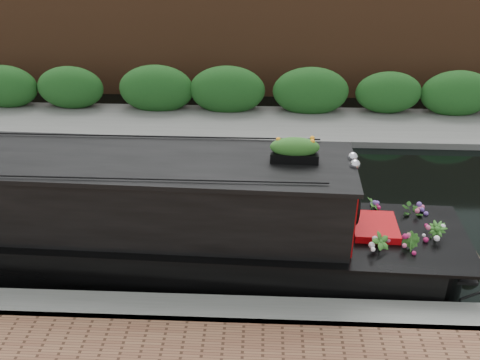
{
  "coord_description": "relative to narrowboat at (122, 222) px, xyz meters",
  "views": [
    {
      "loc": [
        1.04,
        -9.41,
        5.83
      ],
      "look_at": [
        0.64,
        -0.6,
        0.98
      ],
      "focal_mm": 40.0,
      "sensor_mm": 36.0,
      "label": 1
    }
  ],
  "objects": [
    {
      "name": "rope_fender",
      "position": [
        6.0,
        0.0,
        -0.61
      ],
      "size": [
        0.33,
        0.37,
        0.33
      ],
      "primitive_type": "cylinder",
      "rotation": [
        1.57,
        0.0,
        0.0
      ],
      "color": "brown",
      "rests_on": "ground"
    },
    {
      "name": "narrowboat",
      "position": [
        0.0,
        0.0,
        0.0
      ],
      "size": [
        11.17,
        2.3,
        2.62
      ],
      "rotation": [
        0.0,
        0.0,
        -0.03
      ],
      "color": "black",
      "rests_on": "ground"
    },
    {
      "name": "far_bank_path",
      "position": [
        1.33,
        6.03,
        -0.78
      ],
      "size": [
        40.0,
        2.4,
        0.34
      ],
      "primitive_type": "cube",
      "color": "#61625D",
      "rests_on": "ground"
    },
    {
      "name": "ground",
      "position": [
        1.33,
        1.83,
        -0.78
      ],
      "size": [
        80.0,
        80.0,
        0.0
      ],
      "primitive_type": "plane",
      "color": "black",
      "rests_on": "ground"
    },
    {
      "name": "near_bank_coping",
      "position": [
        1.33,
        -1.47,
        -0.78
      ],
      "size": [
        40.0,
        0.6,
        0.5
      ],
      "primitive_type": "cube",
      "color": "slate",
      "rests_on": "ground"
    },
    {
      "name": "far_brick_wall",
      "position": [
        1.33,
        9.03,
        -0.78
      ],
      "size": [
        40.0,
        1.0,
        8.0
      ],
      "primitive_type": "cube",
      "color": "brown",
      "rests_on": "ground"
    },
    {
      "name": "far_hedge",
      "position": [
        1.33,
        6.93,
        -0.78
      ],
      "size": [
        40.0,
        1.1,
        2.8
      ],
      "primitive_type": "cube",
      "color": "#1F551D",
      "rests_on": "ground"
    }
  ]
}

